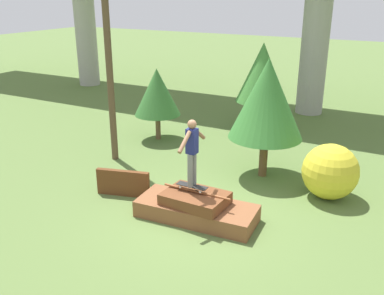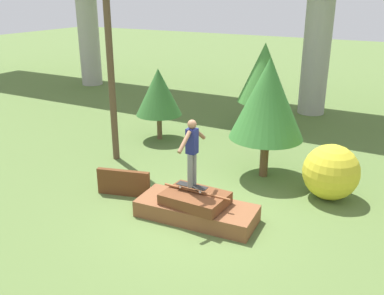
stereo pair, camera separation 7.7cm
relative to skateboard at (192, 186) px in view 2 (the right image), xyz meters
name	(u,v)px [view 2 (the right image)]	position (x,y,z in m)	size (l,w,h in m)	color
ground_plane	(196,218)	(0.13, -0.03, -0.78)	(80.00, 80.00, 0.00)	#567038
scrap_pile	(196,208)	(0.13, -0.03, -0.51)	(2.81, 1.27, 0.71)	brown
scrap_plank_loose	(124,183)	(-2.06, 0.13, -0.44)	(1.36, 0.50, 0.68)	#5B3319
skateboard	(192,186)	(0.00, 0.00, 0.00)	(0.74, 0.21, 0.09)	black
skater	(192,149)	(0.00, 0.00, 0.90)	(0.22, 1.14, 1.55)	slate
utility_pole	(110,57)	(-3.83, 2.05, 2.35)	(1.30, 0.20, 6.00)	brown
tree_behind_left	(264,73)	(-0.96, 7.14, 1.33)	(1.87, 1.87, 3.19)	#4C3823
tree_behind_right	(159,92)	(-3.66, 4.27, 0.90)	(1.58, 1.58, 2.48)	brown
tree_mid_back	(268,99)	(0.64, 3.01, 1.43)	(2.02, 2.02, 3.31)	brown
bush_yellow_flowering	(331,172)	(2.55, 2.52, -0.08)	(1.40, 1.40, 1.40)	gold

